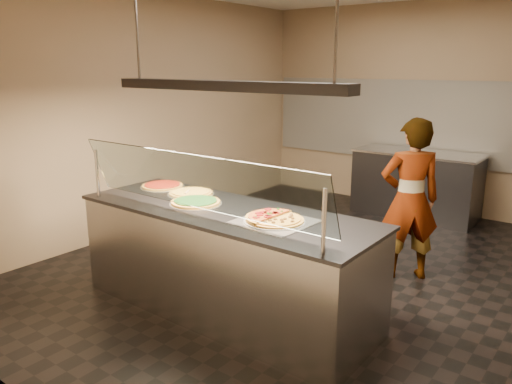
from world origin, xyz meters
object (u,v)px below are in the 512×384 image
Objects in this scene: perforated_tray at (275,221)px; sneeze_guard at (195,182)px; pizza_cheese at (191,193)px; serving_counter at (225,261)px; pizza_spinach at (196,202)px; pizza_tomato at (163,185)px; worker at (410,200)px; half_pizza_pepperoni at (263,215)px; heat_lamp_housing at (222,86)px; half_pizza_sausage at (286,221)px; prep_table at (416,184)px; pizza_spatula at (190,193)px.

sneeze_guard is at bearing -149.66° from perforated_tray.
sneeze_guard is 5.66× the size of pizza_cheese.
pizza_spinach is (-0.31, -0.02, 0.48)m from serving_counter.
pizza_tomato is 0.27× the size of worker.
heat_lamp_housing reaches higher than half_pizza_pepperoni.
heat_lamp_housing is (-0.65, 0.03, 0.99)m from half_pizza_sausage.
worker is (0.70, -2.15, 0.35)m from prep_table.
heat_lamp_housing is (0.31, 0.02, 1.00)m from pizza_spinach.
pizza_cheese is (-0.58, 0.54, -0.28)m from sneeze_guard.
pizza_tomato is at bearing -1.97° from worker.
pizza_spinach is 1.75× the size of pizza_spatula.
worker reaches higher than half_pizza_pepperoni.
worker is 0.71× the size of heat_lamp_housing.
perforated_tray is 1.76m from worker.
half_pizza_sausage reaches higher than pizza_cheese.
half_pizza_pepperoni is 3.89m from prep_table.
serving_counter is 1.10× the size of sneeze_guard.
perforated_tray is (0.54, -0.03, 0.47)m from serving_counter.
sneeze_guard is at bearing -143.75° from half_pizza_pepperoni.
half_pizza_sausage is 0.28× the size of worker.
serving_counter is 3.84m from prep_table.
half_pizza_pepperoni is 0.74m from pizza_spinach.
heat_lamp_housing is (-0.27, -3.83, 1.48)m from prep_table.
sneeze_guard is 1.51× the size of worker.
pizza_spatula is at bearing 7.72° from worker.
prep_table is (0.85, 3.63, -0.48)m from pizza_cheese.
pizza_spinach is 0.34m from pizza_cheese.
pizza_cheese is (-0.27, 0.21, -0.00)m from pizza_spinach.
heat_lamp_housing is (0.00, 0.34, 0.72)m from sneeze_guard.
half_pizza_sausage is 1.19m from pizza_spatula.
serving_counter is 0.81m from half_pizza_sausage.
prep_table is 1.06× the size of worker.
pizza_spatula is at bearing -11.51° from pizza_tomato.
sneeze_guard is at bearing -90.00° from serving_counter.
pizza_spatula is (-0.22, 0.15, 0.01)m from pizza_spinach.
serving_counter is 1.97m from worker.
heat_lamp_housing reaches higher than worker.
pizza_tomato is 1.64× the size of pizza_spatula.
heat_lamp_housing is (-0.54, 0.03, 1.01)m from perforated_tray.
half_pizza_sausage is at bearing -0.34° from perforated_tray.
pizza_spatula reaches higher than pizza_cheese.
serving_counter is 0.83m from sneeze_guard.
serving_counter is 1.48m from heat_lamp_housing.
half_pizza_pepperoni is 1.00× the size of half_pizza_sausage.
pizza_spatula reaches higher than prep_table.
pizza_spinach is (-0.31, 0.32, -0.28)m from sneeze_guard.
pizza_cheese is (-0.58, 0.19, 0.48)m from serving_counter.
sneeze_guard is (-0.00, -0.34, 0.76)m from serving_counter.
worker reaches higher than serving_counter.
half_pizza_sausage is 1.19m from heat_lamp_housing.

